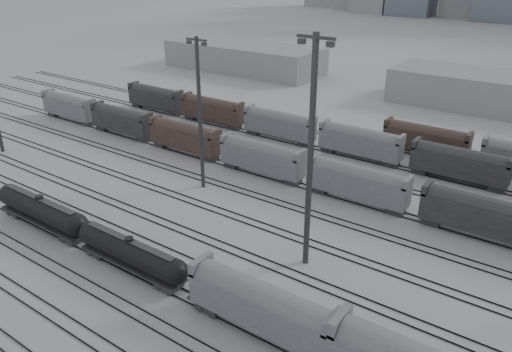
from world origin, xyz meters
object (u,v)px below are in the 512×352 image
Objects in this scene: hopper_car_a at (261,305)px; light_mast_c at (311,151)px; tank_car_a at (42,210)px; tank_car_b at (131,252)px.

hopper_car_a is 16.99m from light_mast_c.
tank_car_a is 1.06× the size of tank_car_b.
tank_car_a reaches higher than tank_car_b.
hopper_car_a is (35.33, -0.00, 0.88)m from tank_car_a.
tank_car_b is (17.25, -0.00, -0.13)m from tank_car_a.
tank_car_a is 36.96m from light_mast_c.
tank_car_b is 1.09× the size of hopper_car_a.
tank_car_a is 0.67× the size of light_mast_c.
tank_car_a is 1.15× the size of hopper_car_a.
light_mast_c is at bearing 101.72° from hopper_car_a.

